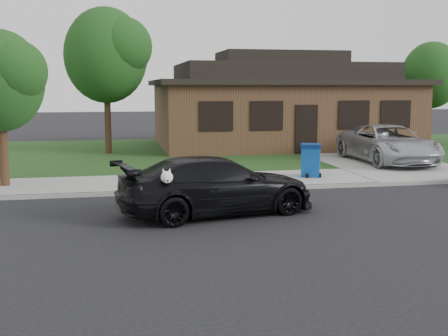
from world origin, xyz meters
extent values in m
plane|color=black|center=(0.00, 0.00, 0.00)|extent=(120.00, 120.00, 0.00)
cube|color=gray|center=(0.00, 5.00, 0.06)|extent=(60.00, 3.00, 0.12)
cube|color=gray|center=(0.00, 3.50, 0.06)|extent=(60.00, 0.12, 0.12)
cube|color=#193814|center=(0.00, 13.00, 0.07)|extent=(60.00, 13.00, 0.13)
cube|color=gray|center=(6.00, 10.00, 0.07)|extent=(4.50, 13.00, 0.14)
imported|color=black|center=(-1.87, 0.70, 0.70)|extent=(5.11, 2.96, 1.39)
ellipsoid|color=white|center=(-3.17, -0.16, 1.01)|extent=(0.34, 0.40, 0.30)
sphere|color=white|center=(-3.17, -0.39, 1.11)|extent=(0.26, 0.26, 0.26)
cube|color=white|center=(-3.17, -0.52, 1.06)|extent=(0.09, 0.12, 0.08)
sphere|color=black|center=(-3.17, -0.58, 1.06)|extent=(0.04, 0.04, 0.04)
cone|color=white|center=(-3.23, -0.34, 1.24)|extent=(0.11, 0.11, 0.14)
cone|color=white|center=(-3.10, -0.34, 1.24)|extent=(0.11, 0.11, 0.14)
imported|color=#B4B6BB|center=(6.16, 7.67, 0.86)|extent=(2.44, 5.23, 1.45)
cube|color=#0D4294|center=(2.07, 5.04, 0.61)|extent=(0.77, 0.77, 0.97)
cube|color=navy|center=(2.07, 5.04, 1.14)|extent=(0.84, 0.84, 0.11)
cylinder|color=black|center=(1.85, 4.74, 0.20)|extent=(0.11, 0.16, 0.15)
cylinder|color=black|center=(2.28, 4.74, 0.20)|extent=(0.11, 0.16, 0.15)
cube|color=#422B1C|center=(4.00, 15.00, 1.63)|extent=(12.00, 8.00, 3.00)
cube|color=black|center=(4.00, 15.00, 3.25)|extent=(12.60, 8.60, 0.25)
cube|color=black|center=(4.00, 15.00, 3.78)|extent=(10.00, 6.50, 0.80)
cube|color=black|center=(4.00, 15.00, 4.48)|extent=(6.00, 3.50, 0.60)
cube|color=black|center=(4.00, 10.97, 1.23)|extent=(1.00, 0.06, 2.10)
cube|color=black|center=(0.00, 10.97, 1.83)|extent=(1.30, 0.05, 1.10)
cube|color=black|center=(2.20, 10.97, 1.83)|extent=(1.30, 0.05, 1.10)
cube|color=black|center=(6.20, 10.97, 1.83)|extent=(1.30, 0.05, 1.10)
cube|color=black|center=(8.20, 10.97, 1.83)|extent=(1.30, 0.05, 1.10)
cylinder|color=#332114|center=(-4.50, 13.00, 1.37)|extent=(0.28, 0.28, 2.48)
ellipsoid|color=#143811|center=(-4.50, 13.00, 4.41)|extent=(3.60, 3.60, 4.14)
sphere|color=#26591E|center=(-3.78, 12.46, 4.77)|extent=(2.52, 2.52, 2.52)
cylinder|color=#332114|center=(12.00, 14.50, 1.14)|extent=(0.28, 0.28, 2.03)
ellipsoid|color=#143811|center=(12.00, 14.50, 3.65)|extent=(3.00, 3.00, 3.45)
sphere|color=#26591E|center=(12.60, 14.05, 3.95)|extent=(2.10, 2.10, 2.10)
cylinder|color=#332114|center=(-7.50, 5.20, 1.02)|extent=(0.28, 0.28, 1.80)
sphere|color=#26591E|center=(-6.98, 4.81, 3.48)|extent=(1.82, 1.82, 1.82)
camera|label=1|loc=(-4.27, -12.33, 3.03)|focal=45.00mm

